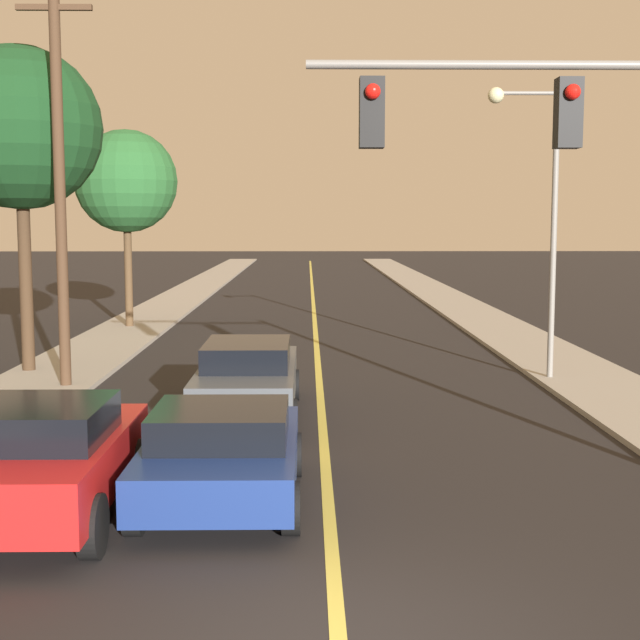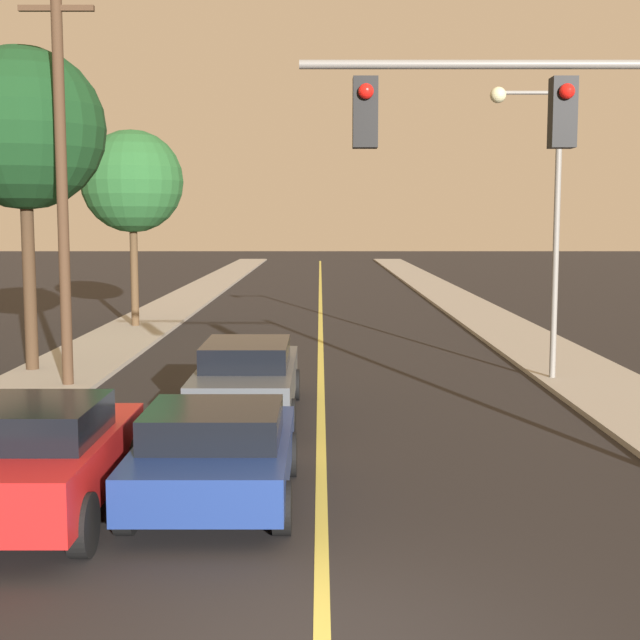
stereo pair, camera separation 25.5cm
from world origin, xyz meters
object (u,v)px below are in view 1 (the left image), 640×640
(traffic_signal_mast, at_px, (593,172))
(tree_left_near, at_px, (126,182))
(car_near_lane_second, at_px, (248,377))
(car_outer_lane_front, at_px, (38,459))
(car_near_lane_front, at_px, (222,452))
(streetlamp_right, at_px, (538,191))
(utility_pole_left, at_px, (59,179))
(tree_left_far, at_px, (20,129))

(traffic_signal_mast, relative_size, tree_left_near, 0.88)
(car_near_lane_second, xyz_separation_m, traffic_signal_mast, (4.87, -4.94, 3.59))
(car_outer_lane_front, xyz_separation_m, traffic_signal_mast, (7.07, 0.97, 3.55))
(car_near_lane_front, relative_size, traffic_signal_mast, 0.67)
(streetlamp_right, height_order, utility_pole_left, utility_pole_left)
(traffic_signal_mast, bearing_deg, streetlamp_right, 80.15)
(car_outer_lane_front, bearing_deg, tree_left_near, 98.04)
(traffic_signal_mast, xyz_separation_m, tree_left_far, (-10.49, 9.67, 1.50))
(streetlamp_right, bearing_deg, car_outer_lane_front, -131.96)
(streetlamp_right, relative_size, tree_left_far, 0.86)
(car_outer_lane_front, bearing_deg, tree_left_far, 107.85)
(traffic_signal_mast, bearing_deg, car_near_lane_front, -176.63)
(utility_pole_left, xyz_separation_m, tree_left_far, (-1.43, 1.99, 1.24))
(streetlamp_right, xyz_separation_m, utility_pole_left, (-10.55, -0.86, 0.24))
(car_outer_lane_front, distance_m, traffic_signal_mast, 7.97)
(tree_left_near, relative_size, tree_left_far, 0.86)
(car_near_lane_second, distance_m, tree_left_far, 8.94)
(car_near_lane_front, relative_size, car_outer_lane_front, 0.98)
(car_near_lane_second, bearing_deg, car_near_lane_front, -90.00)
(car_near_lane_front, distance_m, car_near_lane_second, 5.23)
(car_near_lane_second, bearing_deg, traffic_signal_mast, -45.41)
(car_near_lane_second, bearing_deg, streetlamp_right, 29.49)
(car_near_lane_second, height_order, utility_pole_left, utility_pole_left)
(car_near_lane_front, bearing_deg, tree_left_near, 104.69)
(utility_pole_left, bearing_deg, tree_left_far, 125.70)
(car_outer_lane_front, xyz_separation_m, tree_left_near, (-2.77, 19.65, 4.21))
(car_near_lane_front, xyz_separation_m, car_near_lane_second, (-0.00, 5.23, 0.07))
(utility_pole_left, relative_size, tree_left_near, 1.30)
(car_outer_lane_front, xyz_separation_m, tree_left_far, (-3.43, 10.64, 5.05))
(car_near_lane_front, bearing_deg, utility_pole_left, 117.77)
(utility_pole_left, distance_m, tree_left_far, 2.75)
(car_near_lane_second, distance_m, utility_pole_left, 6.32)
(car_outer_lane_front, height_order, streetlamp_right, streetlamp_right)
(traffic_signal_mast, distance_m, streetlamp_right, 8.66)
(streetlamp_right, distance_m, tree_left_near, 15.21)
(utility_pole_left, relative_size, tree_left_far, 1.13)
(car_near_lane_second, height_order, tree_left_far, tree_left_far)
(car_near_lane_second, height_order, car_outer_lane_front, car_outer_lane_front)
(car_near_lane_second, bearing_deg, car_outer_lane_front, -110.37)
(car_near_lane_second, xyz_separation_m, streetlamp_right, (6.35, 3.59, 3.61))
(streetlamp_right, height_order, tree_left_near, tree_left_near)
(utility_pole_left, distance_m, tree_left_near, 11.03)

